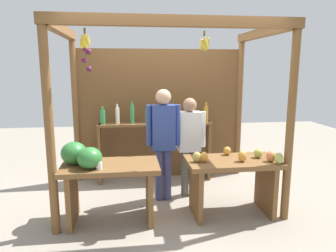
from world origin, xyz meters
name	(u,v)px	position (x,y,z in m)	size (l,w,h in m)	color
ground_plane	(166,196)	(0.00, 0.00, 0.00)	(12.00, 12.00, 0.00)	gray
market_stall	(163,99)	(-0.01, 0.41, 1.42)	(2.92, 1.88, 2.45)	brown
fruit_counter_left	(101,172)	(-0.89, -0.67, 0.64)	(1.21, 0.65, 1.01)	brown
fruit_counter_right	(233,174)	(0.78, -0.67, 0.55)	(1.18, 0.65, 0.88)	brown
bottle_shelf_unit	(155,135)	(-0.11, 0.66, 0.80)	(1.87, 0.22, 1.36)	brown
vendor_man	(163,135)	(-0.06, -0.11, 0.96)	(0.48, 0.22, 1.61)	#40457E
vendor_woman	(189,139)	(0.34, 0.01, 0.87)	(0.48, 0.20, 1.47)	#54574F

